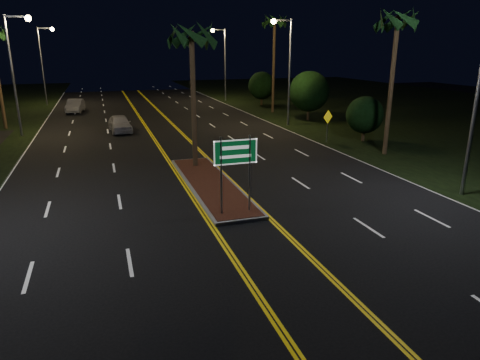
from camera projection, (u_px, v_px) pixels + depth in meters
name	position (u px, v px, depth m)	size (l,w,h in m)	color
ground	(259.00, 243.00, 15.20)	(120.00, 120.00, 0.00)	black
grass_right	(435.00, 111.00, 46.81)	(40.00, 110.00, 0.01)	black
median_island	(211.00, 184.00, 21.53)	(2.25, 10.25, 0.17)	gray
highway_sign	(236.00, 159.00, 17.02)	(1.80, 0.08, 3.20)	gray
streetlight_left_mid	(16.00, 62.00, 32.16)	(1.91, 0.44, 9.00)	gray
streetlight_left_far	(44.00, 57.00, 50.32)	(1.91, 0.44, 9.00)	gray
streetlight_right_near	(474.00, 72.00, 18.49)	(1.91, 0.44, 9.00)	gray
streetlight_right_mid	(286.00, 60.00, 36.65)	(1.91, 0.44, 9.00)	gray
streetlight_right_far	(222.00, 56.00, 54.81)	(1.91, 0.44, 9.00)	gray
palm_median	(191.00, 36.00, 22.58)	(2.40, 2.40, 8.30)	#382819
palm_right_near	(398.00, 21.00, 25.56)	(2.40, 2.40, 9.30)	#382819
palm_right_far	(275.00, 22.00, 43.54)	(2.40, 2.40, 10.30)	#382819
shrub_near	(365.00, 115.00, 31.34)	(2.70, 2.70, 3.30)	#382819
shrub_mid	(309.00, 91.00, 40.34)	(3.78, 3.78, 4.62)	#382819
shrub_far	(262.00, 86.00, 51.29)	(3.24, 3.24, 3.96)	#382819
car_near	(120.00, 122.00, 35.18)	(2.07, 4.83, 1.61)	silver
car_far	(75.00, 105.00, 46.00)	(2.07, 4.83, 1.61)	#ACAEB6
warning_sign	(328.00, 121.00, 31.23)	(0.92, 0.40, 2.34)	gray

